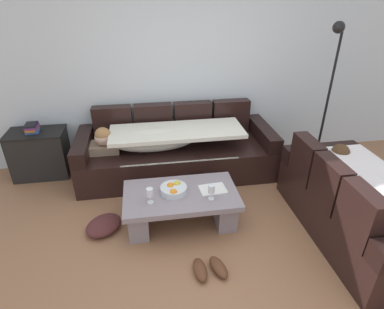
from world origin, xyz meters
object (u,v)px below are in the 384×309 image
(couch_near_window, at_px, (356,206))
(floor_lamp, at_px, (328,91))
(coffee_table, at_px, (181,204))
(wine_glass_near_right, at_px, (211,189))
(book_stack_on_cabinet, at_px, (32,128))
(wine_glass_near_left, at_px, (150,193))
(pair_of_shoes, at_px, (209,268))
(open_magazine, at_px, (213,189))
(side_cabinet, at_px, (40,154))
(crumpled_garment, at_px, (104,225))
(fruit_bowl, at_px, (174,189))
(couch_along_wall, at_px, (173,151))

(couch_near_window, relative_size, floor_lamp, 0.91)
(coffee_table, bearing_deg, couch_near_window, -14.15)
(wine_glass_near_right, distance_m, book_stack_on_cabinet, 2.50)
(wine_glass_near_left, distance_m, pair_of_shoes, 0.91)
(wine_glass_near_left, height_order, book_stack_on_cabinet, book_stack_on_cabinet)
(wine_glass_near_left, height_order, open_magazine, wine_glass_near_left)
(pair_of_shoes, bearing_deg, coffee_table, 102.30)
(couch_near_window, relative_size, pair_of_shoes, 5.32)
(side_cabinet, xyz_separation_m, crumpled_garment, (0.90, -1.28, -0.26))
(fruit_bowl, distance_m, floor_lamp, 2.38)
(coffee_table, distance_m, crumpled_garment, 0.85)
(couch_near_window, height_order, wine_glass_near_left, couch_near_window)
(couch_near_window, relative_size, wine_glass_near_right, 10.69)
(book_stack_on_cabinet, bearing_deg, fruit_bowl, -36.72)
(fruit_bowl, bearing_deg, crumpled_garment, -177.94)
(open_magazine, height_order, book_stack_on_cabinet, book_stack_on_cabinet)
(wine_glass_near_right, bearing_deg, pair_of_shoes, -102.63)
(wine_glass_near_right, relative_size, floor_lamp, 0.09)
(open_magazine, distance_m, book_stack_on_cabinet, 2.47)
(couch_along_wall, height_order, side_cabinet, couch_along_wall)
(coffee_table, distance_m, wine_glass_near_left, 0.43)
(wine_glass_near_right, bearing_deg, side_cabinet, 144.89)
(side_cabinet, height_order, book_stack_on_cabinet, book_stack_on_cabinet)
(couch_near_window, distance_m, wine_glass_near_left, 2.09)
(coffee_table, bearing_deg, side_cabinet, 143.68)
(couch_near_window, bearing_deg, fruit_bowl, 75.73)
(side_cabinet, bearing_deg, fruit_bowl, -37.01)
(coffee_table, bearing_deg, couch_along_wall, 88.41)
(coffee_table, distance_m, open_magazine, 0.38)
(open_magazine, bearing_deg, crumpled_garment, 176.04)
(pair_of_shoes, height_order, crumpled_garment, crumpled_garment)
(fruit_bowl, distance_m, wine_glass_near_right, 0.41)
(fruit_bowl, height_order, wine_glass_near_right, wine_glass_near_right)
(pair_of_shoes, bearing_deg, open_magazine, 76.07)
(floor_lamp, distance_m, pair_of_shoes, 2.71)
(wine_glass_near_left, distance_m, wine_glass_near_right, 0.62)
(floor_lamp, bearing_deg, fruit_bowl, -157.08)
(wine_glass_near_left, relative_size, pair_of_shoes, 0.50)
(couch_near_window, bearing_deg, wine_glass_near_left, 81.09)
(wine_glass_near_left, bearing_deg, coffee_table, 19.51)
(floor_lamp, bearing_deg, couch_near_window, -102.45)
(couch_near_window, distance_m, floor_lamp, 1.59)
(wine_glass_near_left, relative_size, crumpled_garment, 0.42)
(wine_glass_near_left, bearing_deg, wine_glass_near_right, -3.29)
(coffee_table, height_order, side_cabinet, side_cabinet)
(couch_near_window, xyz_separation_m, pair_of_shoes, (-1.57, -0.30, -0.29))
(couch_along_wall, xyz_separation_m, fruit_bowl, (-0.10, -1.03, 0.09))
(open_magazine, bearing_deg, wine_glass_near_right, -113.24)
(wine_glass_near_right, bearing_deg, couch_along_wall, 102.33)
(side_cabinet, height_order, floor_lamp, floor_lamp)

